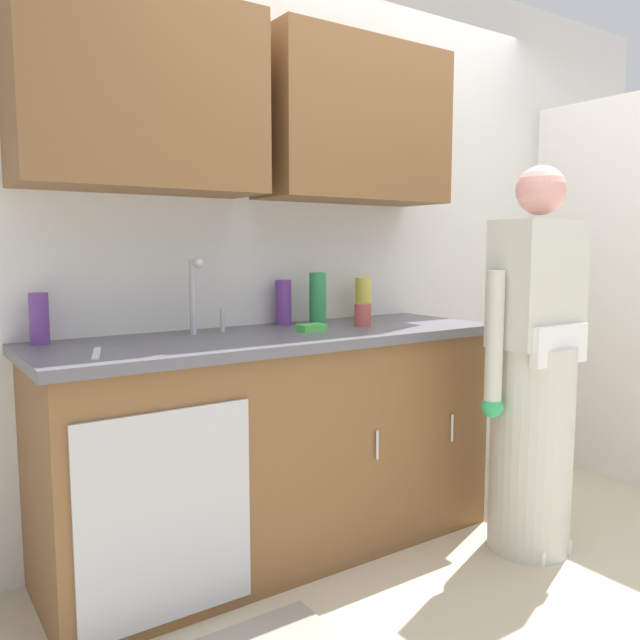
{
  "coord_description": "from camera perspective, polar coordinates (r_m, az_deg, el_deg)",
  "views": [
    {
      "loc": [
        -1.87,
        -1.55,
        1.29
      ],
      "look_at": [
        -0.44,
        0.55,
        1.0
      ],
      "focal_mm": 35.9,
      "sensor_mm": 36.0,
      "label": 1
    }
  ],
  "objects": [
    {
      "name": "bottle_cleaner_spray",
      "position": [
        2.91,
        -0.21,
        1.93
      ],
      "size": [
        0.08,
        0.08,
        0.24
      ],
      "primitive_type": "cylinder",
      "color": "#2D8C4C",
      "rests_on": "countertop"
    },
    {
      "name": "cup_by_sink",
      "position": [
        2.86,
        3.84,
        0.46
      ],
      "size": [
        0.08,
        0.08,
        0.1
      ],
      "primitive_type": "cylinder",
      "color": "#B24C47",
      "rests_on": "countertop"
    },
    {
      "name": "bottle_water_tall",
      "position": [
        2.53,
        -23.75,
        0.12
      ],
      "size": [
        0.07,
        0.07,
        0.19
      ],
      "primitive_type": "cylinder",
      "color": "#66388C",
      "rests_on": "countertop"
    },
    {
      "name": "closet_door_panel",
      "position": [
        3.86,
        25.18,
        2.32
      ],
      "size": [
        0.04,
        1.1,
        2.1
      ],
      "primitive_type": "cube",
      "rotation": [
        0.0,
        0.0,
        1.57
      ],
      "color": "silver",
      "rests_on": "ground"
    },
    {
      "name": "ground_plane",
      "position": [
        2.75,
        15.19,
        -21.67
      ],
      "size": [
        9.0,
        9.0,
        0.0
      ],
      "primitive_type": "plane",
      "color": "beige"
    },
    {
      "name": "bottle_dish_liquid",
      "position": [
        2.9,
        -3.28,
        1.58
      ],
      "size": [
        0.07,
        0.07,
        0.2
      ],
      "primitive_type": "cylinder",
      "color": "#66388C",
      "rests_on": "countertop"
    },
    {
      "name": "sponge",
      "position": [
        2.68,
        -0.76,
        -0.68
      ],
      "size": [
        0.11,
        0.07,
        0.03
      ],
      "primitive_type": "cube",
      "color": "#4CBF4C",
      "rests_on": "countertop"
    },
    {
      "name": "counter_cabinet",
      "position": [
        2.74,
        -3.84,
        -11.37
      ],
      "size": [
        1.9,
        0.62,
        0.9
      ],
      "color": "brown",
      "rests_on": "ground"
    },
    {
      "name": "sink",
      "position": [
        2.52,
        -9.13,
        -1.9
      ],
      "size": [
        0.5,
        0.36,
        0.35
      ],
      "color": "#B7BABF",
      "rests_on": "counter_cabinet"
    },
    {
      "name": "kitchen_wall_with_uppers",
      "position": [
        3.09,
        -0.09,
        9.94
      ],
      "size": [
        4.8,
        0.44,
        2.7
      ],
      "color": "silver",
      "rests_on": "ground"
    },
    {
      "name": "countertop",
      "position": [
        2.64,
        -3.88,
        -1.58
      ],
      "size": [
        1.96,
        0.66,
        0.04
      ],
      "primitive_type": "cube",
      "color": "#595960",
      "rests_on": "counter_cabinet"
    },
    {
      "name": "bottle_water_short",
      "position": [
        3.13,
        3.85,
        1.94
      ],
      "size": [
        0.08,
        0.08,
        0.2
      ],
      "primitive_type": "cylinder",
      "color": "#D8D14C",
      "rests_on": "countertop"
    },
    {
      "name": "person_at_sink",
      "position": [
        2.85,
        18.49,
        -5.97
      ],
      "size": [
        0.55,
        0.34,
        1.62
      ],
      "color": "white",
      "rests_on": "ground"
    },
    {
      "name": "knife_on_counter",
      "position": [
        2.23,
        -19.3,
        -2.83
      ],
      "size": [
        0.09,
        0.24,
        0.01
      ],
      "primitive_type": "cube",
      "rotation": [
        0.0,
        0.0,
        1.27
      ],
      "color": "silver",
      "rests_on": "countertop"
    }
  ]
}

